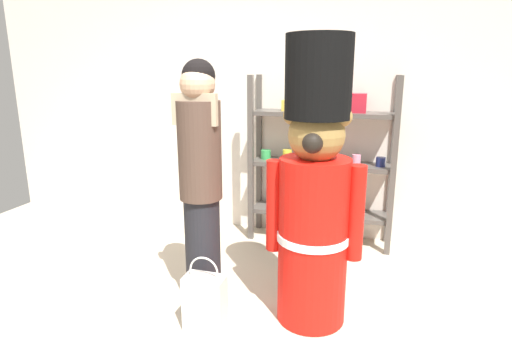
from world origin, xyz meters
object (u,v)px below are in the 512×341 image
teddy_bear_guard (314,195)px  shopping_bag (205,302)px  person_shopper (201,179)px  merchandise_shelf (322,159)px

teddy_bear_guard → shopping_bag: teddy_bear_guard is taller
teddy_bear_guard → person_shopper: (-0.75, -0.05, 0.06)m
person_shopper → shopping_bag: size_ratio=3.39×
teddy_bear_guard → person_shopper: bearing=-176.3°
merchandise_shelf → person_shopper: bearing=-114.5°
merchandise_shelf → teddy_bear_guard: bearing=-84.7°
teddy_bear_guard → shopping_bag: (-0.63, -0.31, -0.68)m
person_shopper → teddy_bear_guard: bearing=3.7°
merchandise_shelf → shopping_bag: (-0.51, -1.64, -0.63)m
teddy_bear_guard → person_shopper: 0.75m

